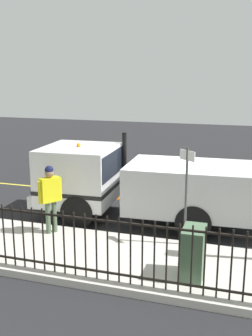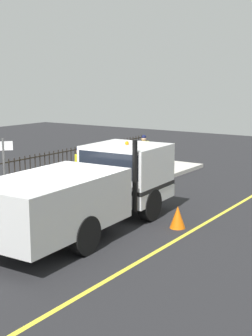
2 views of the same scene
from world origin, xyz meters
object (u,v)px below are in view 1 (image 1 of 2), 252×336
(traffic_cone, at_px, (115,189))
(street_sign, at_px, (186,185))
(worker_standing, at_px, (50,192))
(utility_cabinet, at_px, (193,252))
(work_truck, at_px, (136,181))

(traffic_cone, bearing_deg, street_sign, 40.25)
(worker_standing, distance_m, street_sign, 3.53)
(utility_cabinet, height_order, traffic_cone, utility_cabinet)
(work_truck, bearing_deg, street_sign, -136.42)
(worker_standing, height_order, street_sign, street_sign)
(work_truck, relative_size, traffic_cone, 10.83)
(work_truck, bearing_deg, traffic_cone, 31.33)
(work_truck, bearing_deg, worker_standing, 135.46)
(worker_standing, height_order, traffic_cone, worker_standing)
(traffic_cone, relative_size, street_sign, 0.26)
(traffic_cone, height_order, street_sign, street_sign)
(work_truck, height_order, utility_cabinet, work_truck)
(utility_cabinet, distance_m, street_sign, 1.89)
(street_sign, bearing_deg, utility_cabinet, 15.18)
(traffic_cone, xyz_separation_m, street_sign, (3.61, 3.05, 1.37))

